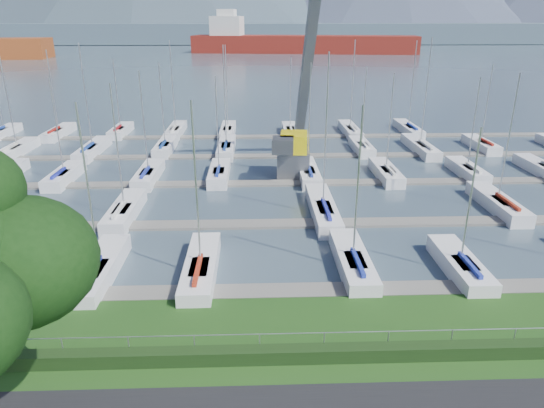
{
  "coord_description": "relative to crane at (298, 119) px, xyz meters",
  "views": [
    {
      "loc": [
        -1.08,
        -18.63,
        14.73
      ],
      "look_at": [
        0.0,
        12.0,
        3.0
      ],
      "focal_mm": 32.0,
      "sensor_mm": 36.0,
      "label": 1
    }
  ],
  "objects": [
    {
      "name": "water",
      "position": [
        -3.2,
        230.46,
        -5.73
      ],
      "size": [
        800.0,
        540.0,
        0.2
      ],
      "primitive_type": "cube",
      "color": "#425361"
    },
    {
      "name": "hedge",
      "position": [
        -3.2,
        -29.94,
        -4.98
      ],
      "size": [
        80.0,
        0.7,
        0.7
      ],
      "primitive_type": "cube",
      "color": "#1A3212",
      "rests_on": "grass"
    },
    {
      "name": "docks",
      "position": [
        -3.2,
        -3.54,
        -5.55
      ],
      "size": [
        90.0,
        41.6,
        0.25
      ],
      "color": "slate",
      "rests_on": "water"
    },
    {
      "name": "sailboat_fleet",
      "position": [
        -5.51,
        -0.16,
        0.09
      ],
      "size": [
        76.01,
        49.92,
        13.4
      ],
      "color": "#2040A0",
      "rests_on": "water"
    },
    {
      "name": "fence",
      "position": [
        -3.2,
        -29.54,
        -4.13
      ],
      "size": [
        80.0,
        0.04,
        0.04
      ],
      "primitive_type": "cylinder",
      "rotation": [
        0.0,
        1.57,
        0.0
      ],
      "color": "#9C9EA5",
      "rests_on": "grass"
    },
    {
      "name": "crane",
      "position": [
        0.0,
        0.0,
        0.0
      ],
      "size": [
        5.02,
        13.32,
        22.35
      ],
      "rotation": [
        0.0,
        0.0,
        -0.1
      ],
      "color": "slate",
      "rests_on": "water"
    },
    {
      "name": "path",
      "position": [
        -3.2,
        -32.54,
        -5.32
      ],
      "size": [
        160.0,
        2.0,
        0.04
      ],
      "primitive_type": "cube",
      "color": "black",
      "rests_on": "grass"
    },
    {
      "name": "cargo_ship_mid",
      "position": [
        14.69,
        190.68,
        -1.83
      ],
      "size": [
        105.49,
        33.06,
        21.5
      ],
      "rotation": [
        0.0,
        0.0,
        -0.15
      ],
      "color": "maroon",
      "rests_on": "water"
    },
    {
      "name": "foothill",
      "position": [
        -3.2,
        300.46,
        0.67
      ],
      "size": [
        900.0,
        80.0,
        12.0
      ],
      "primitive_type": "cube",
      "color": "#485B69",
      "rests_on": "water"
    }
  ]
}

